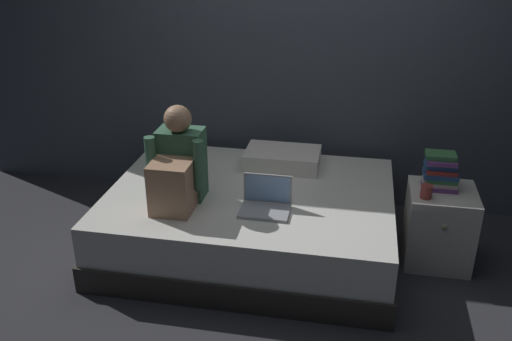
# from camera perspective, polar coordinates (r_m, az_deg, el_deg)

# --- Properties ---
(ground_plane) EXTENTS (8.00, 8.00, 0.00)m
(ground_plane) POSITION_cam_1_polar(r_m,az_deg,el_deg) (3.85, 1.57, -10.45)
(ground_plane) COLOR #2D2D33
(wall_back) EXTENTS (5.60, 0.10, 2.70)m
(wall_back) POSITION_cam_1_polar(r_m,az_deg,el_deg) (4.42, 4.38, 13.36)
(wall_back) COLOR #424751
(wall_back) RESTS_ON ground_plane
(bed) EXTENTS (2.00, 1.50, 0.46)m
(bed) POSITION_cam_1_polar(r_m,az_deg,el_deg) (4.00, -0.53, -5.03)
(bed) COLOR #332D2B
(bed) RESTS_ON ground_plane
(nightstand) EXTENTS (0.44, 0.46, 0.54)m
(nightstand) POSITION_cam_1_polar(r_m,az_deg,el_deg) (4.05, 18.18, -5.42)
(nightstand) COLOR beige
(nightstand) RESTS_ON ground_plane
(person_sitting) EXTENTS (0.39, 0.44, 0.66)m
(person_sitting) POSITION_cam_1_polar(r_m,az_deg,el_deg) (3.67, -8.02, 0.31)
(person_sitting) COLOR #38664C
(person_sitting) RESTS_ON bed
(laptop) EXTENTS (0.32, 0.23, 0.22)m
(laptop) POSITION_cam_1_polar(r_m,az_deg,el_deg) (3.62, 1.03, -3.22)
(laptop) COLOR #9EA0A5
(laptop) RESTS_ON bed
(pillow) EXTENTS (0.56, 0.36, 0.13)m
(pillow) POSITION_cam_1_polar(r_m,az_deg,el_deg) (4.24, 2.72, 1.25)
(pillow) COLOR silver
(pillow) RESTS_ON bed
(book_stack) EXTENTS (0.23, 0.17, 0.25)m
(book_stack) POSITION_cam_1_polar(r_m,az_deg,el_deg) (3.91, 18.36, -0.14)
(book_stack) COLOR #703D84
(book_stack) RESTS_ON nightstand
(mug) EXTENTS (0.08, 0.08, 0.09)m
(mug) POSITION_cam_1_polar(r_m,az_deg,el_deg) (3.78, 17.03, -2.07)
(mug) COLOR #933833
(mug) RESTS_ON nightstand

